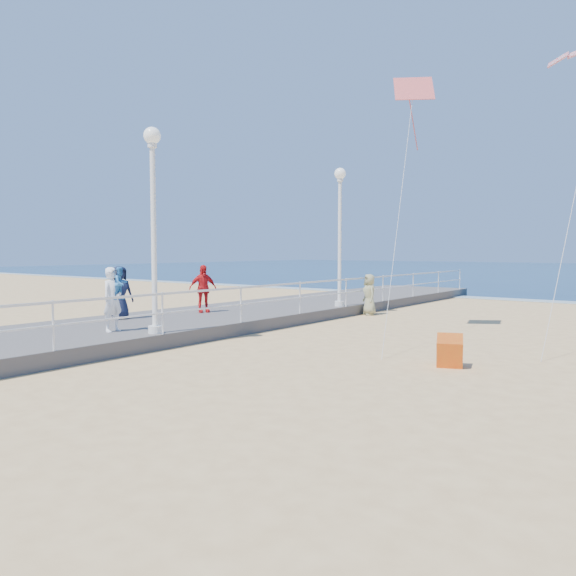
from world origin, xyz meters
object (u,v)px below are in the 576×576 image
Objects in this scene: lamp_post_mid at (153,208)px; box_kite at (450,354)px; lamp_post_far at (340,222)px; toddler_held at (121,283)px; spectator_4 at (120,292)px; beach_walker_c at (369,295)px; woman_holding_toddler at (113,300)px; spectator_3 at (203,289)px.

lamp_post_mid is 8.15m from box_kite.
lamp_post_mid is 9.00m from lamp_post_far.
toddler_held is 8.58m from box_kite.
spectator_4 is 9.69m from beach_walker_c.
lamp_post_mid reaches higher than toddler_held.
lamp_post_far is 3.09× the size of woman_holding_toddler.
spectator_3 is at bearing 11.36° from toddler_held.
lamp_post_far is at bearing -0.80° from spectator_3.
spectator_3 is 1.02× the size of beach_walker_c.
box_kite is (7.02, 2.42, -3.36)m from lamp_post_mid.
woman_holding_toddler is 10.77m from beach_walker_c.
beach_walker_c is (4.02, 8.80, -0.43)m from spectator_4.
lamp_post_far reaches higher than box_kite.
lamp_post_mid reaches higher than beach_walker_c.
box_kite is (6.32, -7.71, -0.52)m from beach_walker_c.
lamp_post_mid is at bearing -55.96° from beach_walker_c.
woman_holding_toddler reaches higher than spectator_4.
beach_walker_c is (1.84, 10.60, -0.45)m from woman_holding_toddler.
lamp_post_far is 3.14m from beach_walker_c.
toddler_held is 10.62m from beach_walker_c.
box_kite is at bearing 18.99° from lamp_post_mid.
box_kite is at bearing -43.17° from lamp_post_far.
spectator_3 reaches higher than box_kite.
woman_holding_toddler is at bearing -61.86° from beach_walker_c.
spectator_3 is 9.85m from box_kite.
woman_holding_toddler is at bearing 126.80° from toddler_held.
beach_walker_c is 9.98m from box_kite.
spectator_3 is 2.77× the size of box_kite.
woman_holding_toddler reaches higher than spectator_3.
box_kite is (7.02, -6.58, -3.36)m from lamp_post_far.
toddler_held is 4.86m from spectator_3.
spectator_4 is (-3.32, -7.68, -2.42)m from lamp_post_far.
toddler_held reaches higher than woman_holding_toddler.
toddler_held is (-0.99, -9.33, -1.97)m from lamp_post_far.
lamp_post_far reaches higher than toddler_held.
box_kite is at bearing -12.66° from beach_walker_c.
lamp_post_mid is 6.00× the size of toddler_held.
spectator_3 is 3.00m from spectator_4.
lamp_post_mid is at bearing -100.44° from spectator_4.
spectator_4 is (-0.71, -2.91, 0.01)m from spectator_3.
lamp_post_far is at bearing -14.26° from toddler_held.
lamp_post_far is 9.59m from toddler_held.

